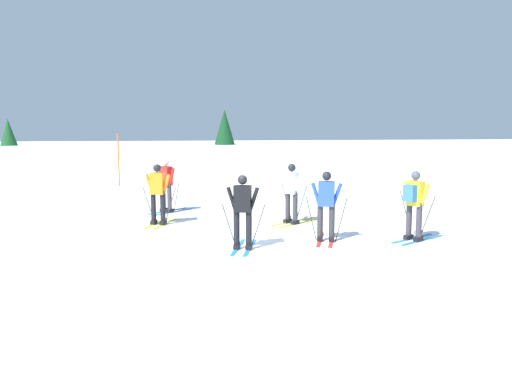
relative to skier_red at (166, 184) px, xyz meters
name	(u,v)px	position (x,y,z in m)	size (l,w,h in m)	color
ground_plane	(247,243)	(2.17, -4.38, -0.92)	(120.00, 120.00, 0.00)	white
far_snow_ridge	(218,156)	(2.17, 15.51, -0.20)	(80.00, 9.35, 1.44)	white
skier_red	(166,184)	(0.00, 0.00, 0.00)	(1.39, 1.39, 1.71)	#237AC6
skier_white	(292,192)	(3.62, -2.25, 0.00)	(1.49, 1.27, 1.71)	gold
skier_blue	(326,204)	(4.07, -4.46, 0.00)	(0.97, 1.64, 1.71)	red
skier_yellow	(414,202)	(6.19, -4.64, 0.04)	(1.54, 1.18, 1.71)	#237AC6
skier_orange	(158,192)	(-0.12, -1.98, 0.00)	(0.95, 1.63, 1.71)	gold
skier_black	(243,210)	(2.00, -5.03, 0.00)	(0.98, 1.64, 1.71)	#237AC6
trail_marker_pole	(119,160)	(-2.47, 6.80, 0.25)	(0.06, 0.06, 2.33)	#C65614
conifer_far_left	(225,134)	(2.55, 14.51, 1.18)	(1.65, 1.65, 3.50)	#513823
conifer_far_right	(9,140)	(-9.76, 14.73, 0.85)	(1.48, 1.48, 2.95)	#513823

